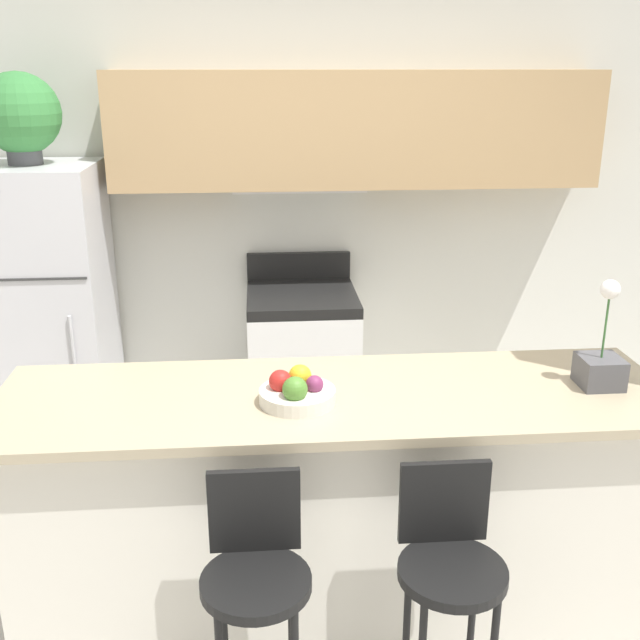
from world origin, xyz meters
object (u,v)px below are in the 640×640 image
Objects in this scene: bar_stool_right at (449,573)px; bar_stool_left at (256,584)px; refrigerator at (45,315)px; fruit_bowl at (296,391)px; stove_range at (302,366)px; orchid_vase at (601,362)px; potted_plant_on_fridge at (20,115)px.

bar_stool_left is at bearing 180.00° from bar_stool_right.
refrigerator reaches higher than fruit_bowl.
fruit_bowl reaches higher than stove_range.
bar_stool_right is 2.39× the size of orchid_vase.
stove_range is 2.31× the size of potted_plant_on_fridge.
fruit_bowl is (-0.44, 0.50, 0.41)m from bar_stool_right.
refrigerator is 3.55× the size of potted_plant_on_fridge.
bar_stool_left is 1.46m from orchid_vase.
bar_stool_right is 3.04m from potted_plant_on_fridge.
orchid_vase reaches higher than fruit_bowl.
orchid_vase reaches higher than bar_stool_right.
stove_range is 1.10× the size of bar_stool_right.
bar_stool_left is at bearing -156.48° from orchid_vase.
potted_plant_on_fridge reaches higher than bar_stool_left.
fruit_bowl is at bearing -177.15° from orchid_vase.
orchid_vase is 1.51× the size of fruit_bowl.
fruit_bowl is at bearing -51.47° from potted_plant_on_fridge.
refrigerator is at bearing -62.57° from potted_plant_on_fridge.
potted_plant_on_fridge is 1.72× the size of fruit_bowl.
bar_stool_left is (1.16, -2.15, -0.18)m from refrigerator.
orchid_vase reaches higher than bar_stool_left.
refrigerator reaches higher than orchid_vase.
bar_stool_right is (1.75, -2.15, -0.18)m from refrigerator.
fruit_bowl is at bearing 131.52° from bar_stool_right.
fruit_bowl is (1.31, -1.65, -0.84)m from potted_plant_on_fridge.
stove_range is 1.77m from fruit_bowl.
refrigerator is 2.12m from fruit_bowl.
bar_stool_right is at bearing -81.44° from stove_range.
bar_stool_left is at bearing -97.09° from stove_range.
bar_stool_left is at bearing -107.06° from fruit_bowl.
stove_range is at bearing 82.91° from bar_stool_left.
stove_range is 2.63× the size of orchid_vase.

